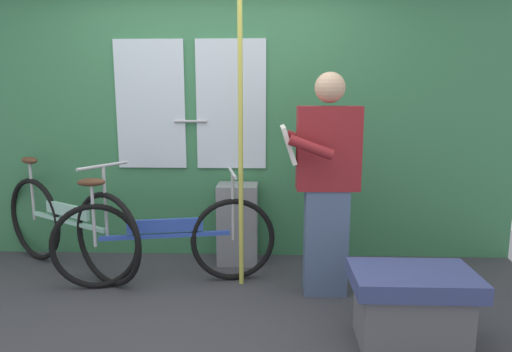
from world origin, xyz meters
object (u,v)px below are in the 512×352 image
at_px(trash_bin_by_wall, 238,224).
at_px(bench_seat_corner, 412,306).
at_px(passenger_reading_newspaper, 326,181).
at_px(handrail_pole, 241,133).
at_px(bicycle_near_door, 68,226).
at_px(bicycle_leaning_behind, 164,240).

relative_size(trash_bin_by_wall, bench_seat_corner, 0.99).
distance_m(passenger_reading_newspaper, handrail_pole, 0.71).
height_order(bicycle_near_door, bicycle_leaning_behind, bicycle_near_door).
bearing_deg(bicycle_leaning_behind, handrail_pole, -7.65).
relative_size(bicycle_leaning_behind, passenger_reading_newspaper, 1.04).
bearing_deg(bench_seat_corner, handrail_pole, 141.81).
xyz_separation_m(bicycle_leaning_behind, trash_bin_by_wall, (0.52, 0.49, -0.01)).
bearing_deg(bench_seat_corner, passenger_reading_newspaper, 122.13).
distance_m(bicycle_leaning_behind, bench_seat_corner, 1.81).
relative_size(bicycle_near_door, passenger_reading_newspaper, 0.93).
xyz_separation_m(passenger_reading_newspaper, bench_seat_corner, (0.43, -0.69, -0.60)).
distance_m(trash_bin_by_wall, bench_seat_corner, 1.70).
xyz_separation_m(bicycle_near_door, handrail_pole, (1.43, -0.20, 0.78)).
height_order(bicycle_near_door, handrail_pole, handrail_pole).
xyz_separation_m(bicycle_near_door, bicycle_leaning_behind, (0.85, -0.23, -0.03)).
xyz_separation_m(bicycle_near_door, bench_seat_corner, (2.48, -1.02, -0.15)).
distance_m(passenger_reading_newspaper, trash_bin_by_wall, 1.02).
bearing_deg(handrail_pole, trash_bin_by_wall, 97.77).
xyz_separation_m(passenger_reading_newspaper, trash_bin_by_wall, (-0.68, 0.59, -0.50)).
height_order(bicycle_leaning_behind, trash_bin_by_wall, bicycle_leaning_behind).
relative_size(passenger_reading_newspaper, trash_bin_by_wall, 2.31).
bearing_deg(handrail_pole, bicycle_leaning_behind, -176.56).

